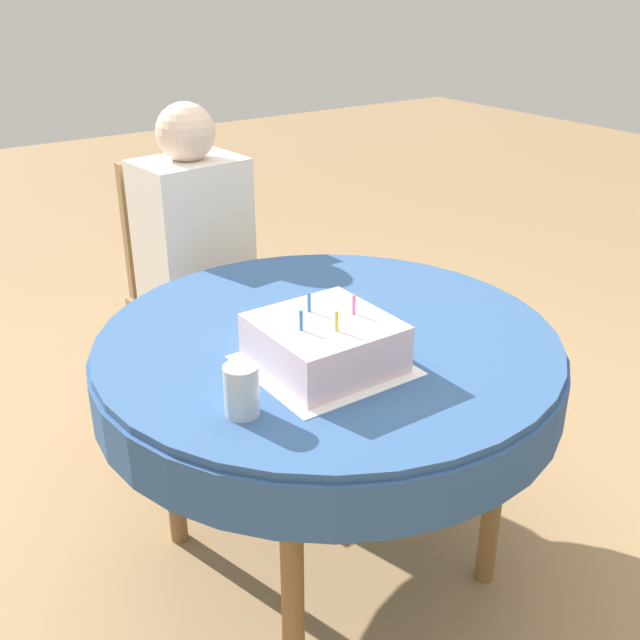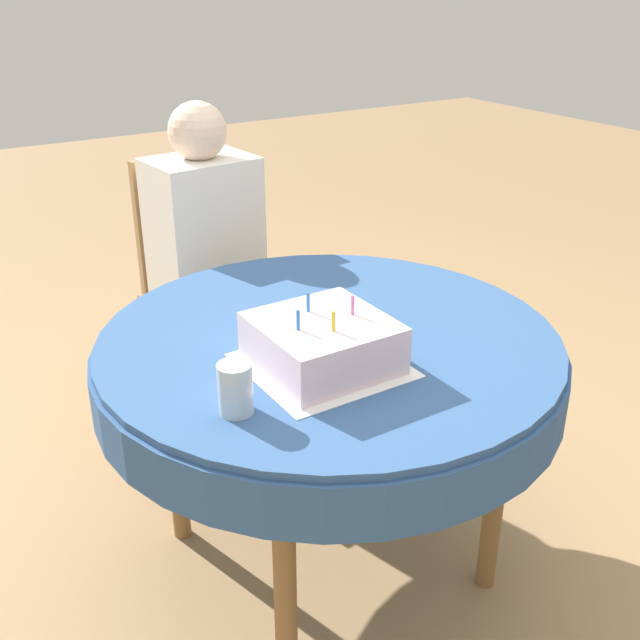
{
  "view_description": "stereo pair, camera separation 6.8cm",
  "coord_description": "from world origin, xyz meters",
  "px_view_note": "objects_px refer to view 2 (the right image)",
  "views": [
    {
      "loc": [
        -0.94,
        -1.32,
        1.5
      ],
      "look_at": [
        -0.05,
        -0.04,
        0.77
      ],
      "focal_mm": 42.0,
      "sensor_mm": 36.0,
      "label": 1
    },
    {
      "loc": [
        -0.88,
        -1.36,
        1.5
      ],
      "look_at": [
        -0.05,
        -0.04,
        0.77
      ],
      "focal_mm": 42.0,
      "sensor_mm": 36.0,
      "label": 2
    }
  ],
  "objects_px": {
    "drinking_glass": "(235,389)",
    "birthday_cake": "(322,343)",
    "chair": "(199,284)",
    "person": "(209,242)"
  },
  "relations": [
    {
      "from": "chair",
      "to": "drinking_glass",
      "type": "distance_m",
      "value": 1.19
    },
    {
      "from": "person",
      "to": "drinking_glass",
      "type": "relative_size",
      "value": 10.6
    },
    {
      "from": "drinking_glass",
      "to": "birthday_cake",
      "type": "bearing_deg",
      "value": 15.78
    },
    {
      "from": "chair",
      "to": "person",
      "type": "bearing_deg",
      "value": -90.0
    },
    {
      "from": "person",
      "to": "birthday_cake",
      "type": "height_order",
      "value": "person"
    },
    {
      "from": "chair",
      "to": "drinking_glass",
      "type": "relative_size",
      "value": 8.77
    },
    {
      "from": "birthday_cake",
      "to": "drinking_glass",
      "type": "xyz_separation_m",
      "value": [
        -0.25,
        -0.07,
        -0.0
      ]
    },
    {
      "from": "person",
      "to": "birthday_cake",
      "type": "bearing_deg",
      "value": -104.22
    },
    {
      "from": "birthday_cake",
      "to": "chair",
      "type": "bearing_deg",
      "value": 82.06
    },
    {
      "from": "birthday_cake",
      "to": "drinking_glass",
      "type": "height_order",
      "value": "birthday_cake"
    }
  ]
}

